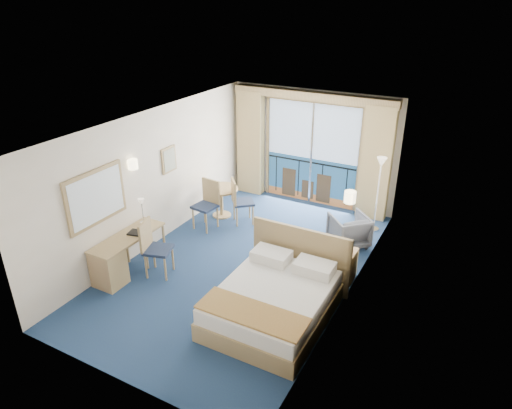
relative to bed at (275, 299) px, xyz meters
name	(u,v)px	position (x,y,z in m)	size (l,w,h in m)	color
floor	(244,264)	(-1.17, 1.10, -0.31)	(6.50, 6.50, 0.00)	navy
room_walls	(243,176)	(-1.17, 1.10, 1.47)	(4.04, 6.54, 2.72)	beige
balcony_door	(311,157)	(-1.18, 4.32, 0.83)	(2.36, 0.03, 2.52)	navy
curtain_left	(251,143)	(-2.72, 4.17, 0.96)	(0.65, 0.22, 2.55)	tan
curtain_right	(376,164)	(0.38, 4.17, 0.96)	(0.65, 0.22, 2.55)	tan
pelmet	(313,96)	(-1.17, 4.20, 2.27)	(3.80, 0.25, 0.18)	tan
mirror	(96,197)	(-3.14, -0.40, 1.24)	(0.05, 1.25, 0.95)	tan
wall_print	(169,160)	(-3.14, 1.55, 1.29)	(0.04, 0.42, 0.52)	tan
sconce_left	(133,164)	(-3.11, 0.50, 1.54)	(0.18, 0.18, 0.18)	#FFECB2
sconce_right	(350,197)	(0.77, 0.95, 1.54)	(0.18, 0.18, 0.18)	#FFECB2
bed	(275,299)	(0.00, 0.00, 0.00)	(1.77, 2.10, 1.11)	tan
nightstand	(342,264)	(0.59, 1.50, -0.02)	(0.44, 0.42, 0.57)	tan
phone	(346,249)	(0.62, 1.50, 0.31)	(0.20, 0.15, 0.09)	silver
armchair	(349,230)	(0.32, 2.73, 0.01)	(0.69, 0.71, 0.65)	#4B515B
floor_lamp	(380,176)	(0.61, 3.60, 0.93)	(0.23, 0.23, 1.64)	silver
desk	(113,262)	(-2.90, -0.47, 0.08)	(0.52, 1.50, 0.70)	tan
desk_chair	(153,245)	(-2.44, 0.06, 0.28)	(0.57, 0.56, 1.05)	#1D2844
folder	(137,233)	(-2.82, 0.10, 0.40)	(0.30, 0.22, 0.03)	black
desk_lamp	(142,206)	(-2.96, 0.45, 0.76)	(0.13, 0.13, 0.49)	silver
round_table	(221,195)	(-2.63, 2.63, 0.21)	(0.76, 0.76, 0.68)	tan
table_chair_a	(239,199)	(-2.10, 2.52, 0.26)	(0.62, 0.62, 1.02)	#1D2844
table_chair_b	(208,201)	(-2.60, 2.05, 0.29)	(0.51, 0.52, 1.06)	#1D2844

